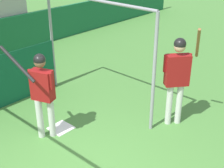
{
  "coord_description": "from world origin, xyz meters",
  "views": [
    {
      "loc": [
        -2.61,
        -2.86,
        3.69
      ],
      "look_at": [
        1.48,
        0.82,
        1.05
      ],
      "focal_mm": 50.0,
      "sensor_mm": 36.0,
      "label": 1
    }
  ],
  "objects": [
    {
      "name": "home_plate",
      "position": [
        0.77,
        1.64,
        0.01
      ],
      "size": [
        0.44,
        0.44,
        0.02
      ],
      "color": "white",
      "rests_on": "ground"
    },
    {
      "name": "batting_cage",
      "position": [
        0.35,
        2.84,
        1.1
      ],
      "size": [
        3.46,
        3.23,
        2.5
      ],
      "color": "gray",
      "rests_on": "ground"
    },
    {
      "name": "player_waiting",
      "position": [
        2.54,
        0.01,
        1.18
      ],
      "size": [
        0.79,
        0.61,
        2.15
      ],
      "rotation": [
        0.0,
        0.0,
        -0.69
      ],
      "color": "silver",
      "rests_on": "ground"
    },
    {
      "name": "player_batter",
      "position": [
        0.41,
        1.64,
        1.07
      ],
      "size": [
        0.66,
        0.78,
        1.93
      ],
      "rotation": [
        0.0,
        0.0,
        1.93
      ],
      "color": "silver",
      "rests_on": "ground"
    }
  ]
}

